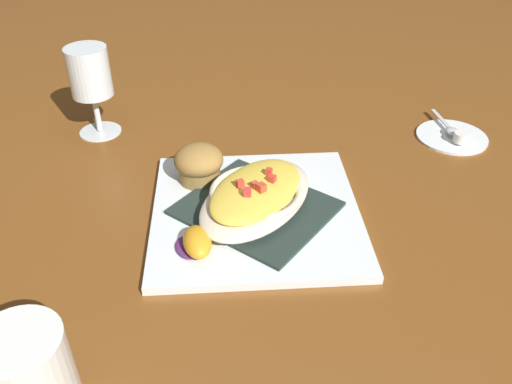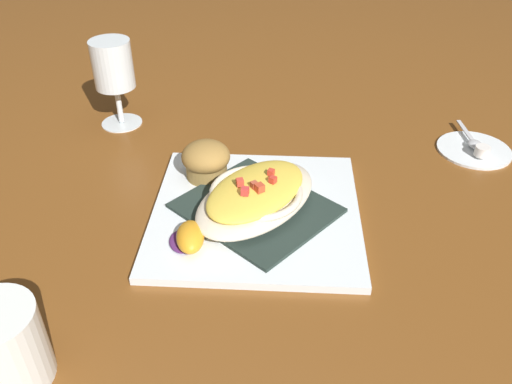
{
  "view_description": "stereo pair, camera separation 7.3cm",
  "coord_description": "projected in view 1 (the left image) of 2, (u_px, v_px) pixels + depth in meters",
  "views": [
    {
      "loc": [
        0.08,
        -0.59,
        0.47
      ],
      "look_at": [
        0.0,
        0.0,
        0.04
      ],
      "focal_mm": 37.58,
      "sensor_mm": 36.0,
      "label": 1
    },
    {
      "loc": [
        0.15,
        -0.58,
        0.47
      ],
      "look_at": [
        0.0,
        0.0,
        0.04
      ],
      "focal_mm": 37.58,
      "sensor_mm": 36.0,
      "label": 2
    }
  ],
  "objects": [
    {
      "name": "spoon",
      "position": [
        451.0,
        129.0,
        0.94
      ],
      "size": [
        0.04,
        0.1,
        0.01
      ],
      "color": "silver",
      "rests_on": "creamer_saucer"
    },
    {
      "name": "square_plate",
      "position": [
        256.0,
        213.0,
        0.75
      ],
      "size": [
        0.34,
        0.34,
        0.01
      ],
      "primitive_type": "cube",
      "rotation": [
        0.0,
        0.0,
        0.2
      ],
      "color": "white",
      "rests_on": "ground_plane"
    },
    {
      "name": "coffee_mug",
      "position": [
        27.0,
        374.0,
        0.5
      ],
      "size": [
        0.11,
        0.08,
        0.09
      ],
      "color": "white",
      "rests_on": "ground_plane"
    },
    {
      "name": "gratin_dish",
      "position": [
        256.0,
        195.0,
        0.74
      ],
      "size": [
        0.2,
        0.24,
        0.05
      ],
      "color": "beige",
      "rests_on": "folded_napkin"
    },
    {
      "name": "ground_plane",
      "position": [
        256.0,
        216.0,
        0.76
      ],
      "size": [
        2.6,
        2.6,
        0.0
      ],
      "primitive_type": "plane",
      "color": "brown"
    },
    {
      "name": "orange_garnish",
      "position": [
        196.0,
        243.0,
        0.68
      ],
      "size": [
        0.07,
        0.07,
        0.03
      ],
      "color": "#52245F",
      "rests_on": "square_plate"
    },
    {
      "name": "muffin",
      "position": [
        199.0,
        163.0,
        0.79
      ],
      "size": [
        0.07,
        0.07,
        0.06
      ],
      "color": "olive",
      "rests_on": "square_plate"
    },
    {
      "name": "folded_napkin",
      "position": [
        256.0,
        208.0,
        0.75
      ],
      "size": [
        0.25,
        0.24,
        0.01
      ],
      "primitive_type": "cube",
      "rotation": [
        0.0,
        0.0,
        1.07
      ],
      "color": "#23312B",
      "rests_on": "square_plate"
    },
    {
      "name": "creamer_saucer",
      "position": [
        452.0,
        136.0,
        0.93
      ],
      "size": [
        0.12,
        0.12,
        0.01
      ],
      "primitive_type": "cylinder",
      "color": "white",
      "rests_on": "ground_plane"
    },
    {
      "name": "creamer_cup_0",
      "position": [
        461.0,
        137.0,
        0.91
      ],
      "size": [
        0.02,
        0.02,
        0.02
      ],
      "primitive_type": "cylinder",
      "color": "white",
      "rests_on": "creamer_saucer"
    },
    {
      "name": "stemmed_glass",
      "position": [
        90.0,
        78.0,
        0.89
      ],
      "size": [
        0.07,
        0.07,
        0.16
      ],
      "color": "white",
      "rests_on": "ground_plane"
    }
  ]
}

